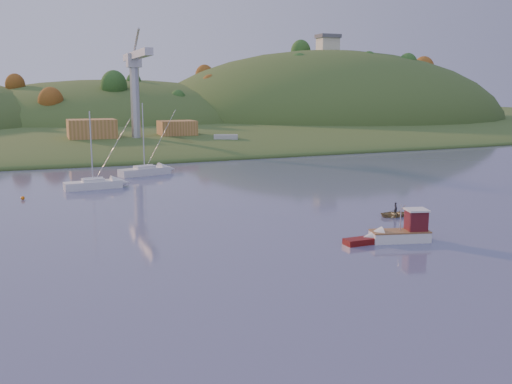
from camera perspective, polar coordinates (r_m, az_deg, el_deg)
name	(u,v)px	position (r m, az deg, el deg)	size (l,w,h in m)	color
far_shore	(84,124)	(249.22, -16.81, 6.52)	(620.00, 220.00, 1.50)	#33491D
shore_slope	(104,136)	(184.72, -14.92, 5.47)	(640.00, 150.00, 7.00)	#33491D
hill_center	(116,126)	(230.54, -13.86, 6.40)	(140.00, 120.00, 36.00)	#33491D
hill_right	(326,124)	(243.49, 7.03, 6.80)	(150.00, 130.00, 60.00)	#33491D
hilltop_house	(328,42)	(243.84, 7.20, 14.66)	(9.00, 7.00, 6.45)	beige
hillside_trees	(97,131)	(204.53, -15.63, 5.87)	(280.00, 50.00, 32.00)	#1D4518
wharf	(148,143)	(143.07, -10.78, 4.83)	(42.00, 16.00, 2.40)	slate
shed_west	(92,129)	(141.85, -16.09, 6.03)	(11.00, 8.00, 4.80)	olive
shed_east	(177,129)	(146.50, -7.89, 6.29)	(9.00, 7.00, 4.00)	olive
dock_crane	(136,76)	(138.41, -11.95, 11.24)	(3.20, 28.00, 20.30)	#B7B7BC
fishing_boat	(396,232)	(55.43, 13.80, -3.93)	(6.75, 3.55, 4.12)	silver
sailboat_near	(93,184)	(85.78, -15.98, 0.80)	(8.23, 3.11, 11.17)	silver
sailboat_far	(145,171)	(97.49, -11.08, 2.12)	(9.02, 4.87, 11.99)	silver
canoe	(395,214)	(66.38, 13.77, -2.12)	(2.30, 3.23, 0.67)	#A08D58
paddler	(396,211)	(66.30, 13.78, -1.81)	(0.51, 0.33, 1.39)	black
red_tender	(369,240)	(54.51, 11.23, -4.75)	(4.04, 1.45, 1.37)	#5B0E0D
work_vessel	(226,144)	(138.47, -3.05, 4.84)	(14.21, 8.70, 3.44)	#4F5C68
buoy_2	(23,198)	(80.12, -22.29, -0.57)	(0.50, 0.50, 0.50)	orange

